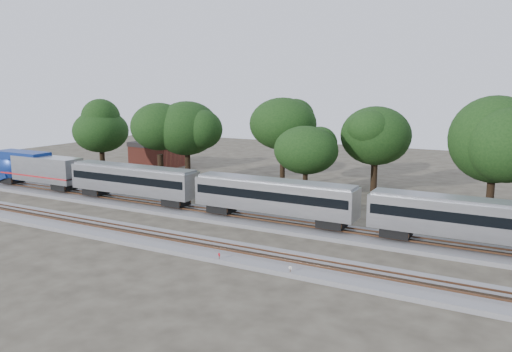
% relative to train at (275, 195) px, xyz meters
% --- Properties ---
extents(ground, '(160.00, 160.00, 0.00)m').
position_rel_train_xyz_m(ground, '(-0.32, -6.00, -3.25)').
color(ground, '#383328').
rests_on(ground, ground).
extents(track_far, '(160.00, 5.00, 0.73)m').
position_rel_train_xyz_m(track_far, '(-0.32, -0.00, -3.04)').
color(track_far, slate).
rests_on(track_far, ground).
extents(track_near, '(160.00, 5.00, 0.73)m').
position_rel_train_xyz_m(track_near, '(-0.32, -10.00, -3.04)').
color(track_near, slate).
rests_on(track_near, ground).
extents(train, '(91.90, 3.17, 4.67)m').
position_rel_train_xyz_m(train, '(0.00, 0.00, 0.00)').
color(train, silver).
rests_on(train, ground).
extents(switch_stand_red, '(0.27, 0.14, 0.91)m').
position_rel_train_xyz_m(switch_stand_red, '(0.97, -12.33, -2.67)').
color(switch_stand_red, '#512D19').
rests_on(switch_stand_red, ground).
extents(switch_stand_white, '(0.28, 0.05, 0.88)m').
position_rel_train_xyz_m(switch_stand_white, '(7.33, -12.21, -2.69)').
color(switch_stand_white, '#512D19').
rests_on(switch_stand_white, ground).
extents(switch_lever, '(0.53, 0.36, 0.30)m').
position_rel_train_xyz_m(switch_lever, '(4.75, -12.00, -3.10)').
color(switch_lever, '#512D19').
rests_on(switch_lever, ground).
extents(brick_building, '(9.49, 6.98, 4.37)m').
position_rel_train_xyz_m(brick_building, '(-36.56, 25.77, -1.05)').
color(brick_building, maroon).
rests_on(brick_building, ground).
extents(tree_0, '(7.51, 7.51, 10.58)m').
position_rel_train_xyz_m(tree_0, '(-36.70, 12.23, 4.12)').
color(tree_0, black).
rests_on(tree_0, ground).
extents(tree_1, '(8.82, 8.82, 12.44)m').
position_rel_train_xyz_m(tree_1, '(-24.00, 11.06, 5.42)').
color(tree_1, black).
rests_on(tree_1, ground).
extents(tree_2, '(8.53, 8.53, 12.03)m').
position_rel_train_xyz_m(tree_2, '(-20.87, 13.44, 5.13)').
color(tree_2, black).
rests_on(tree_2, ground).
extents(tree_3, '(9.33, 9.33, 13.15)m').
position_rel_train_xyz_m(tree_3, '(-7.75, 18.16, 5.92)').
color(tree_3, black).
rests_on(tree_3, ground).
extents(tree_4, '(6.55, 6.55, 9.24)m').
position_rel_train_xyz_m(tree_4, '(-1.93, 12.69, 3.17)').
color(tree_4, black).
rests_on(tree_4, ground).
extents(tree_5, '(8.11, 8.11, 11.44)m').
position_rel_train_xyz_m(tree_5, '(5.05, 19.65, 4.72)').
color(tree_5, black).
rests_on(tree_5, ground).
extents(tree_6, '(8.97, 8.97, 12.65)m').
position_rel_train_xyz_m(tree_6, '(19.53, 13.16, 5.56)').
color(tree_6, black).
rests_on(tree_6, ground).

